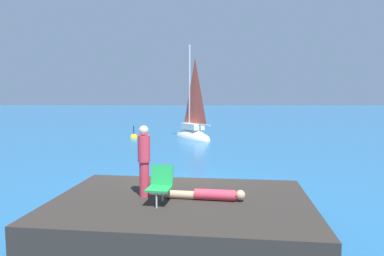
# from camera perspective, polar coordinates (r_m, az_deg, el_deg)

# --- Properties ---
(ground_plane) EXTENTS (160.00, 160.00, 0.00)m
(ground_plane) POSITION_cam_1_polar(r_m,az_deg,el_deg) (11.45, -1.04, -10.15)
(ground_plane) COLOR #236093
(shore_ledge) EXTENTS (6.05, 4.50, 0.79)m
(shore_ledge) POSITION_cam_1_polar(r_m,az_deg,el_deg) (8.00, -1.76, -14.27)
(shore_ledge) COLOR #2D2823
(shore_ledge) RESTS_ON ground
(boulder_seaward) EXTENTS (1.29, 1.18, 0.73)m
(boulder_seaward) POSITION_cam_1_polar(r_m,az_deg,el_deg) (9.81, -3.06, -12.90)
(boulder_seaward) COLOR #2E2C23
(boulder_seaward) RESTS_ON ground
(boulder_inland) EXTENTS (1.01, 0.89, 0.62)m
(boulder_inland) POSITION_cam_1_polar(r_m,az_deg,el_deg) (10.14, 1.60, -12.27)
(boulder_inland) COLOR #292B21
(boulder_inland) RESTS_ON ground
(sailboat_near) EXTENTS (3.23, 3.76, 7.09)m
(sailboat_near) POSITION_cam_1_polar(r_m,az_deg,el_deg) (24.08, 0.10, -0.83)
(sailboat_near) COLOR white
(sailboat_near) RESTS_ON ground
(person_sunbather) EXTENTS (1.76, 0.42, 0.25)m
(person_sunbather) POSITION_cam_1_polar(r_m,az_deg,el_deg) (7.78, 2.81, -10.90)
(person_sunbather) COLOR #DB384C
(person_sunbather) RESTS_ON shore_ledge
(person_standing) EXTENTS (0.28, 0.28, 1.62)m
(person_standing) POSITION_cam_1_polar(r_m,az_deg,el_deg) (7.94, -7.87, -5.04)
(person_standing) COLOR #DB384C
(person_standing) RESTS_ON shore_ledge
(beach_chair) EXTENTS (0.56, 0.66, 0.80)m
(beach_chair) POSITION_cam_1_polar(r_m,az_deg,el_deg) (7.50, -5.19, -8.97)
(beach_chair) COLOR green
(beach_chair) RESTS_ON shore_ledge
(marker_buoy) EXTENTS (0.56, 0.56, 1.13)m
(marker_buoy) POSITION_cam_1_polar(r_m,az_deg,el_deg) (24.81, -9.52, -1.59)
(marker_buoy) COLOR yellow
(marker_buoy) RESTS_ON ground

